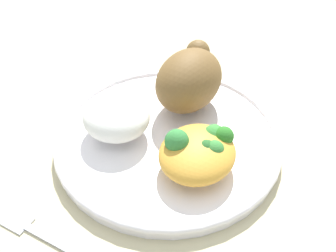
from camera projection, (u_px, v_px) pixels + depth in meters
name	position (u px, v px, depth m)	size (l,w,h in m)	color
ground_plane	(168.00, 142.00, 0.48)	(2.00, 2.00, 0.00)	#C6BA90
plate	(168.00, 137.00, 0.47)	(0.29, 0.29, 0.02)	white
roasted_chicken	(189.00, 79.00, 0.48)	(0.12, 0.08, 0.08)	brown
rice_pile	(116.00, 117.00, 0.45)	(0.08, 0.08, 0.04)	white
mac_cheese_with_broccoli	(199.00, 151.00, 0.41)	(0.09, 0.09, 0.05)	gold
fork	(48.00, 237.00, 0.37)	(0.02, 0.14, 0.01)	#B2B2B7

